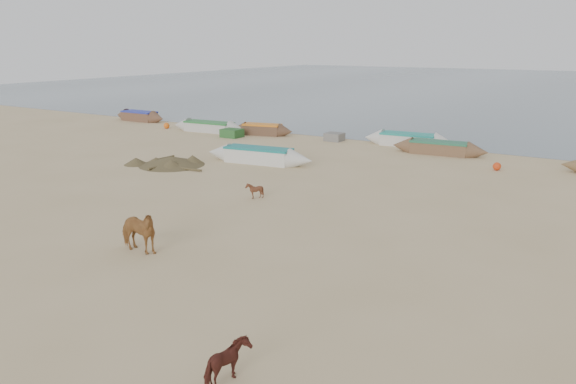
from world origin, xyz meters
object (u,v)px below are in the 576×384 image
(calf_right, at_px, (229,364))
(cow_adult, at_px, (137,231))
(near_canoe, at_px, (258,155))
(calf_front, at_px, (254,191))

(calf_right, bearing_deg, cow_adult, 40.41)
(cow_adult, distance_m, near_canoe, 14.64)
(calf_front, height_order, calf_right, calf_right)
(cow_adult, relative_size, calf_front, 2.33)
(calf_right, xyz_separation_m, near_canoe, (-11.91, 18.11, 0.00))
(calf_front, relative_size, calf_right, 0.82)
(cow_adult, relative_size, calf_right, 1.91)
(near_canoe, bearing_deg, calf_right, -64.36)
(calf_front, height_order, near_canoe, near_canoe)
(cow_adult, relative_size, near_canoe, 0.26)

